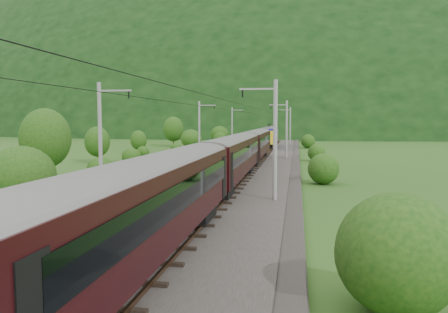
# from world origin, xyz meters

# --- Properties ---
(ground) EXTENTS (600.00, 600.00, 0.00)m
(ground) POSITION_xyz_m (0.00, 0.00, 0.00)
(ground) COLOR #264E18
(ground) RESTS_ON ground
(railbed) EXTENTS (14.00, 220.00, 0.30)m
(railbed) POSITION_xyz_m (0.00, 10.00, 0.15)
(railbed) COLOR #38332D
(railbed) RESTS_ON ground
(track_left) EXTENTS (2.40, 220.00, 0.27)m
(track_left) POSITION_xyz_m (-2.40, 10.00, 0.37)
(track_left) COLOR brown
(track_left) RESTS_ON railbed
(track_right) EXTENTS (2.40, 220.00, 0.27)m
(track_right) POSITION_xyz_m (2.40, 10.00, 0.37)
(track_right) COLOR brown
(track_right) RESTS_ON railbed
(catenary_left) EXTENTS (2.54, 192.28, 8.00)m
(catenary_left) POSITION_xyz_m (-6.12, 32.00, 4.50)
(catenary_left) COLOR gray
(catenary_left) RESTS_ON railbed
(catenary_right) EXTENTS (2.54, 192.28, 8.00)m
(catenary_right) POSITION_xyz_m (6.12, 32.00, 4.50)
(catenary_right) COLOR gray
(catenary_right) RESTS_ON railbed
(overhead_wires) EXTENTS (4.83, 198.00, 0.03)m
(overhead_wires) POSITION_xyz_m (0.00, 10.00, 7.10)
(overhead_wires) COLOR black
(overhead_wires) RESTS_ON ground
(mountain_main) EXTENTS (504.00, 360.00, 244.00)m
(mountain_main) POSITION_xyz_m (0.00, 260.00, 0.00)
(mountain_main) COLOR black
(mountain_main) RESTS_ON ground
(mountain_ridge) EXTENTS (336.00, 280.00, 132.00)m
(mountain_ridge) POSITION_xyz_m (-120.00, 300.00, 0.00)
(mountain_ridge) COLOR black
(mountain_ridge) RESTS_ON ground
(train) EXTENTS (2.67, 128.72, 4.62)m
(train) POSITION_xyz_m (2.40, -4.38, 3.21)
(train) COLOR black
(train) RESTS_ON ground
(hazard_post_near) EXTENTS (0.18, 0.18, 1.68)m
(hazard_post_near) POSITION_xyz_m (-0.02, 37.49, 1.14)
(hazard_post_near) COLOR red
(hazard_post_near) RESTS_ON railbed
(hazard_post_far) EXTENTS (0.17, 0.17, 1.57)m
(hazard_post_far) POSITION_xyz_m (0.18, 58.92, 1.08)
(hazard_post_far) COLOR red
(hazard_post_far) RESTS_ON railbed
(signal) EXTENTS (0.25, 0.25, 2.24)m
(signal) POSITION_xyz_m (-4.99, 43.63, 1.62)
(signal) COLOR black
(signal) RESTS_ON railbed
(vegetation_left) EXTENTS (13.62, 146.89, 6.75)m
(vegetation_left) POSITION_xyz_m (-15.03, 13.99, 2.59)
(vegetation_left) COLOR #184312
(vegetation_left) RESTS_ON ground
(vegetation_right) EXTENTS (6.88, 101.30, 3.23)m
(vegetation_right) POSITION_xyz_m (10.54, 7.17, 1.35)
(vegetation_right) COLOR #184312
(vegetation_right) RESTS_ON ground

